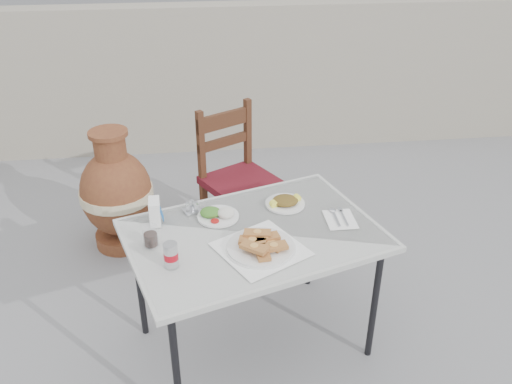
{
  "coord_description": "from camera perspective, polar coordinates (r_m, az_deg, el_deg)",
  "views": [
    {
      "loc": [
        -0.3,
        -1.9,
        2.0
      ],
      "look_at": [
        -0.06,
        0.13,
        0.84
      ],
      "focal_mm": 38.0,
      "sensor_mm": 36.0,
      "label": 1
    }
  ],
  "objects": [
    {
      "name": "soda_can",
      "position": [
        2.2,
        -8.95,
        -6.55
      ],
      "size": [
        0.06,
        0.06,
        0.11
      ],
      "color": "silver",
      "rests_on": "cafe_table"
    },
    {
      "name": "pide_plate",
      "position": [
        2.28,
        0.5,
        -5.42
      ],
      "size": [
        0.44,
        0.44,
        0.07
      ],
      "rotation": [
        0.0,
        0.0,
        0.5
      ],
      "color": "white",
      "rests_on": "cafe_table"
    },
    {
      "name": "condiment_caddy",
      "position": [
        2.56,
        -6.75,
        -1.66
      ],
      "size": [
        0.1,
        0.09,
        0.06
      ],
      "rotation": [
        0.0,
        0.0,
        0.38
      ],
      "color": "silver",
      "rests_on": "cafe_table"
    },
    {
      "name": "salad_rice_plate",
      "position": [
        2.5,
        -4.07,
        -2.33
      ],
      "size": [
        0.19,
        0.19,
        0.05
      ],
      "color": "white",
      "rests_on": "cafe_table"
    },
    {
      "name": "cola_glass",
      "position": [
        2.34,
        -11.04,
        -4.64
      ],
      "size": [
        0.06,
        0.06,
        0.09
      ],
      "color": "white",
      "rests_on": "cafe_table"
    },
    {
      "name": "salad_chopped_plate",
      "position": [
        2.6,
        3.09,
        -1.04
      ],
      "size": [
        0.19,
        0.19,
        0.04
      ],
      "color": "white",
      "rests_on": "cafe_table"
    },
    {
      "name": "terracotta_urn",
      "position": [
        3.42,
        -14.45,
        -0.19
      ],
      "size": [
        0.44,
        0.44,
        0.78
      ],
      "color": "brown",
      "rests_on": "ground"
    },
    {
      "name": "napkin_holder",
      "position": [
        2.48,
        -10.6,
        -2.05
      ],
      "size": [
        0.06,
        0.1,
        0.12
      ],
      "rotation": [
        0.0,
        0.0,
        0.05
      ],
      "color": "white",
      "rests_on": "cafe_table"
    },
    {
      "name": "chair",
      "position": [
        3.28,
        -1.94,
        1.45
      ],
      "size": [
        0.54,
        0.54,
        0.89
      ],
      "rotation": [
        0.0,
        0.0,
        0.52
      ],
      "color": "#33180D",
      "rests_on": "ground"
    },
    {
      "name": "back_wall",
      "position": [
        4.63,
        -2.65,
        11.86
      ],
      "size": [
        6.0,
        0.25,
        1.2
      ],
      "primitive_type": "cube",
      "color": "gray",
      "rests_on": "ground"
    },
    {
      "name": "ground",
      "position": [
        2.78,
        1.66,
        -16.61
      ],
      "size": [
        80.0,
        80.0,
        0.0
      ],
      "primitive_type": "plane",
      "color": "slate",
      "rests_on": "ground"
    },
    {
      "name": "cutlery_napkin",
      "position": [
        2.53,
        8.73,
        -2.66
      ],
      "size": [
        0.13,
        0.18,
        0.01
      ],
      "rotation": [
        0.0,
        0.0,
        0.0
      ],
      "color": "white",
      "rests_on": "cafe_table"
    },
    {
      "name": "cafe_table",
      "position": [
        2.43,
        -0.23,
        -5.15
      ],
      "size": [
        1.27,
        1.04,
        0.67
      ],
      "rotation": [
        0.0,
        0.0,
        0.31
      ],
      "color": "black",
      "rests_on": "ground"
    }
  ]
}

